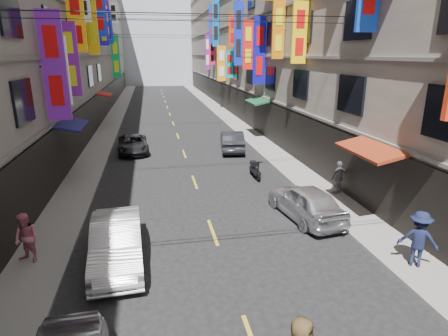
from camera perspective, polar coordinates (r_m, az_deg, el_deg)
name	(u,v)px	position (r m, az deg, el deg)	size (l,w,h in m)	color
sidewalk_left	(110,125)	(37.68, -16.95, 6.30)	(2.00, 90.00, 0.12)	slate
sidewalk_right	(232,121)	(38.33, 1.30, 7.21)	(2.00, 90.00, 0.12)	slate
building_row_left	(28,18)	(38.32, -27.71, 19.54)	(10.14, 90.00, 19.00)	gray
building_row_right	(293,23)	(39.60, 10.50, 20.95)	(10.14, 90.00, 19.00)	#A39589
haze_block	(156,32)	(87.04, -10.26, 19.66)	(18.00, 8.00, 22.00)	#ABB4BF
shop_signage	(175,19)	(29.87, -7.47, 21.65)	(14.00, 55.00, 11.55)	#1F0EAD
street_awnings	(167,121)	(21.22, -8.74, 7.10)	(13.99, 35.20, 0.41)	#144E1B
overhead_cables	(180,16)	(25.08, -6.74, 21.97)	(14.00, 38.04, 1.24)	black
lane_markings	(175,129)	(34.59, -7.43, 5.90)	(0.12, 80.20, 0.01)	gold
scooter_far_right	(255,170)	(20.72, 4.73, -0.29)	(0.50, 1.80, 1.14)	black
car_left_mid	(117,242)	(12.84, -16.03, -10.79)	(1.56, 4.47, 1.47)	white
car_left_far	(133,144)	(26.67, -13.70, 3.55)	(1.97, 4.28, 1.19)	black
car_right_mid	(306,202)	(15.90, 12.34, -5.03)	(1.71, 4.24, 1.45)	silver
car_right_far	(232,141)	(26.40, 1.22, 4.15)	(1.50, 4.30, 1.42)	#23242A
pedestrian_lfar	(26,238)	(13.67, -27.90, -9.43)	(0.81, 0.55, 1.66)	#D8728B
pedestrian_rnear	(419,239)	(13.37, 27.53, -9.56)	(1.19, 0.61, 1.84)	#131835
pedestrian_rfar	(339,177)	(18.71, 17.09, -1.37)	(0.94, 0.54, 1.61)	slate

